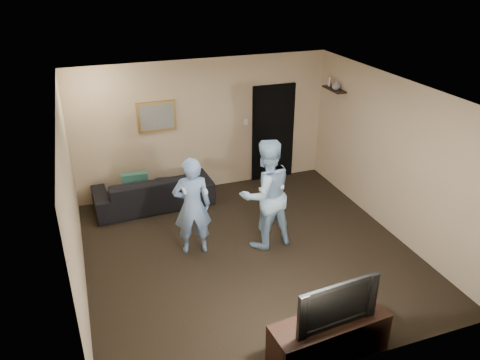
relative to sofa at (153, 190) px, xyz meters
name	(u,v)px	position (x,y,z in m)	size (l,w,h in m)	color
ground	(249,252)	(1.14, -2.05, -0.32)	(5.00, 5.00, 0.00)	black
ceiling	(250,93)	(1.14, -2.05, 2.28)	(5.00, 5.00, 0.04)	silver
wall_back	(204,126)	(1.14, 0.45, 0.98)	(5.00, 0.04, 2.60)	tan
wall_front	(335,278)	(1.14, -4.55, 0.98)	(5.00, 0.04, 2.60)	tan
wall_left	(72,206)	(-1.36, -2.05, 0.98)	(0.04, 5.00, 2.60)	tan
wall_right	(392,157)	(3.64, -2.05, 0.98)	(0.04, 5.00, 2.60)	tan
sofa	(153,190)	(0.00, 0.00, 0.00)	(2.17, 0.85, 0.63)	black
throw_pillow	(135,185)	(-0.32, 0.00, 0.16)	(0.47, 0.15, 0.47)	#194D44
painting_frame	(157,117)	(0.24, 0.42, 1.28)	(0.72, 0.05, 0.57)	olive
painting_canvas	(157,117)	(0.24, 0.39, 1.28)	(0.62, 0.01, 0.47)	slate
doorway	(273,133)	(2.59, 0.42, 0.68)	(0.90, 0.06, 2.00)	black
light_switch	(246,122)	(1.99, 0.42, 0.98)	(0.08, 0.02, 0.12)	silver
wall_shelf	(334,89)	(3.53, -0.25, 1.67)	(0.20, 0.60, 0.03)	black
shelf_vase	(336,85)	(3.53, -0.31, 1.77)	(0.16, 0.16, 0.17)	#9D9DA2
shelf_figurine	(330,82)	(3.53, -0.06, 1.78)	(0.06, 0.06, 0.18)	silver
tv_console	(329,337)	(1.28, -4.34, -0.07)	(1.43, 0.46, 0.51)	black
television	(333,300)	(1.28, -4.34, 0.48)	(1.03, 0.13, 0.59)	black
wii_player_left	(192,206)	(0.33, -1.71, 0.49)	(0.64, 0.52, 1.61)	#7799CE
wii_player_right	(266,194)	(1.47, -1.90, 0.59)	(0.96, 0.79, 1.82)	#9ABFE0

